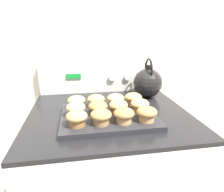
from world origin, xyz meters
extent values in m
cube|color=silver|center=(0.00, 0.74, 1.20)|extent=(8.00, 0.05, 2.40)
cube|color=white|center=(0.00, 0.37, 0.44)|extent=(0.74, 0.70, 0.88)
cube|color=black|center=(0.00, 0.37, 0.89)|extent=(0.74, 0.70, 0.02)
cube|color=white|center=(0.00, 0.69, 0.99)|extent=(0.73, 0.05, 0.19)
cube|color=green|center=(-0.16, 0.66, 1.00)|extent=(0.09, 0.01, 0.03)
cylinder|color=white|center=(0.07, 0.65, 0.99)|extent=(0.04, 0.02, 0.04)
cylinder|color=white|center=(0.16, 0.65, 0.99)|extent=(0.04, 0.02, 0.04)
cylinder|color=white|center=(0.26, 0.65, 0.99)|extent=(0.04, 0.02, 0.04)
cube|color=#28282D|center=(-0.01, 0.27, 0.91)|extent=(0.41, 0.31, 0.02)
cylinder|color=olive|center=(-0.15, 0.18, 0.93)|extent=(0.06, 0.06, 0.03)
ellipsoid|color=tan|center=(-0.15, 0.18, 0.96)|extent=(0.08, 0.08, 0.04)
cylinder|color=#A37A4C|center=(-0.06, 0.18, 0.93)|extent=(0.06, 0.06, 0.03)
ellipsoid|color=tan|center=(-0.06, 0.18, 0.96)|extent=(0.08, 0.08, 0.04)
cylinder|color=tan|center=(0.04, 0.18, 0.93)|extent=(0.06, 0.06, 0.03)
ellipsoid|color=#B2844C|center=(0.04, 0.18, 0.96)|extent=(0.08, 0.08, 0.04)
cylinder|color=tan|center=(0.13, 0.18, 0.93)|extent=(0.06, 0.06, 0.03)
ellipsoid|color=#B2844C|center=(0.13, 0.18, 0.96)|extent=(0.08, 0.08, 0.04)
cylinder|color=tan|center=(-0.15, 0.28, 0.93)|extent=(0.06, 0.06, 0.03)
ellipsoid|color=tan|center=(-0.15, 0.28, 0.96)|extent=(0.08, 0.08, 0.04)
cylinder|color=tan|center=(-0.06, 0.28, 0.93)|extent=(0.06, 0.06, 0.03)
ellipsoid|color=#B2844C|center=(-0.06, 0.28, 0.96)|extent=(0.08, 0.08, 0.04)
cylinder|color=olive|center=(0.03, 0.27, 0.93)|extent=(0.06, 0.06, 0.03)
ellipsoid|color=tan|center=(0.03, 0.27, 0.96)|extent=(0.08, 0.08, 0.04)
cylinder|color=#A37A4C|center=(0.13, 0.27, 0.93)|extent=(0.06, 0.06, 0.03)
ellipsoid|color=tan|center=(0.13, 0.27, 0.96)|extent=(0.08, 0.08, 0.04)
cylinder|color=tan|center=(-0.15, 0.37, 0.93)|extent=(0.06, 0.06, 0.03)
ellipsoid|color=tan|center=(-0.15, 0.37, 0.96)|extent=(0.08, 0.08, 0.04)
cylinder|color=tan|center=(-0.06, 0.37, 0.93)|extent=(0.06, 0.06, 0.03)
ellipsoid|color=tan|center=(-0.06, 0.37, 0.96)|extent=(0.08, 0.08, 0.04)
cylinder|color=tan|center=(0.04, 0.36, 0.93)|extent=(0.06, 0.06, 0.03)
ellipsoid|color=tan|center=(0.04, 0.36, 0.96)|extent=(0.08, 0.08, 0.04)
cylinder|color=#A37A4C|center=(0.12, 0.37, 0.93)|extent=(0.06, 0.06, 0.03)
ellipsoid|color=tan|center=(0.12, 0.37, 0.96)|extent=(0.08, 0.08, 0.04)
sphere|color=black|center=(0.25, 0.53, 0.98)|extent=(0.16, 0.16, 0.16)
cylinder|color=black|center=(0.25, 0.53, 1.07)|extent=(0.03, 0.03, 0.02)
cone|color=black|center=(0.25, 0.61, 1.00)|extent=(0.04, 0.08, 0.06)
torus|color=black|center=(0.25, 0.53, 1.06)|extent=(0.02, 0.13, 0.13)
camera|label=1|loc=(-0.13, -0.52, 1.27)|focal=32.00mm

